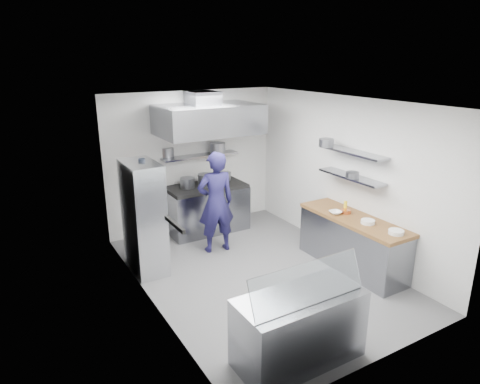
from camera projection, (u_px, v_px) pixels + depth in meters
floor at (258, 273)px, 7.08m from camera, size 5.00×5.00×0.00m
ceiling at (261, 102)px, 6.23m from camera, size 5.00×5.00×0.00m
wall_back at (193, 161)px, 8.70m from camera, size 3.60×2.80×0.02m
wall_front at (386, 254)px, 4.60m from camera, size 3.60×2.80×0.02m
wall_left at (148, 214)px, 5.78m from camera, size 2.80×5.00×0.02m
wall_right at (345, 177)px, 7.52m from camera, size 2.80×5.00×0.02m
gas_range at (207, 209)px, 8.71m from camera, size 1.60×0.80×0.90m
cooktop at (206, 187)px, 8.57m from camera, size 1.57×0.78×0.06m
stock_pot_left at (187, 183)px, 8.39m from camera, size 0.29×0.29×0.20m
stock_pot_mid at (206, 180)px, 8.51m from camera, size 0.32×0.32×0.24m
stock_pot_right at (224, 176)px, 8.93m from camera, size 0.28×0.28×0.16m
over_range_shelf at (200, 156)px, 8.58m from camera, size 1.60×0.30×0.04m
shelf_pot_a at (167, 152)px, 8.42m from camera, size 0.26×0.26×0.18m
shelf_pot_b at (218, 148)px, 8.67m from camera, size 0.31×0.31×0.22m
extractor_hood at (209, 119)px, 8.01m from camera, size 1.90×1.15×0.55m
hood_duct at (203, 98)px, 8.08m from camera, size 0.55×0.55×0.24m
red_firebox at (133, 168)px, 8.04m from camera, size 0.22×0.10×0.26m
chef at (216, 202)px, 7.66m from camera, size 0.73×0.53×1.86m
wire_rack at (144, 218)px, 6.95m from camera, size 0.50×0.90×1.85m
rack_bin_a at (148, 228)px, 6.84m from camera, size 0.16×0.20×0.18m
rack_bin_b at (138, 192)px, 7.03m from camera, size 0.13×0.16×0.14m
rack_jar at (142, 164)px, 6.76m from camera, size 0.11×0.11×0.18m
knife_strip at (175, 224)px, 5.01m from camera, size 0.04×0.55×0.05m
prep_counter_base at (352, 244)px, 7.17m from camera, size 0.62×2.00×0.84m
prep_counter_top at (354, 219)px, 7.04m from camera, size 0.65×2.04×0.06m
plate_stack_a at (396, 232)px, 6.37m from camera, size 0.23×0.23×0.06m
plate_stack_b at (368, 222)px, 6.76m from camera, size 0.22×0.22×0.06m
copper_pan at (346, 211)px, 7.21m from camera, size 0.17×0.17×0.06m
squeeze_bottle at (345, 206)px, 7.28m from camera, size 0.06×0.06×0.18m
mixing_bowl at (335, 212)px, 7.18m from camera, size 0.23×0.23×0.05m
wall_shelf_lower at (351, 177)px, 7.17m from camera, size 0.30×1.30×0.04m
wall_shelf_upper at (353, 152)px, 7.04m from camera, size 0.30×1.30×0.04m
shelf_pot_c at (352, 175)px, 7.01m from camera, size 0.22×0.22×0.10m
shelf_pot_d at (326, 143)px, 7.35m from camera, size 0.25×0.25×0.14m
display_case at (299, 328)px, 4.95m from camera, size 1.50×0.70×0.85m
display_glass at (308, 283)px, 4.65m from camera, size 1.47×0.19×0.42m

